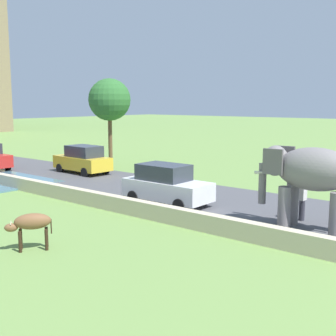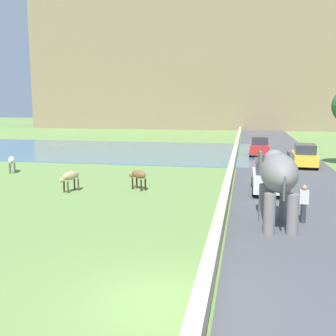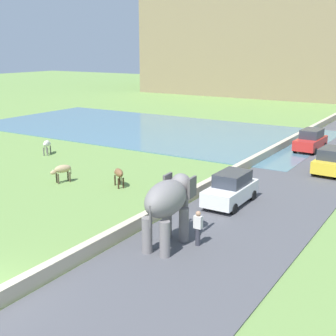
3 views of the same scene
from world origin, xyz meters
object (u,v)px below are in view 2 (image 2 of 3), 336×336
Objects in this scene: car_red at (260,146)px; cow_tan at (70,177)px; elephant at (278,177)px; cow_white at (12,161)px; cow_brown at (138,175)px; person_beside_elephant at (304,203)px; car_yellow at (305,156)px; car_white at (269,176)px.

cow_tan is (-10.81, -17.51, -0.06)m from car_red.
elephant is 0.87× the size of car_red.
elephant is 11.76m from cow_tan.
car_red is at bearing 58.31° from cow_tan.
cow_brown is at bearing -20.42° from cow_white.
person_beside_elephant is 1.19× the size of cow_white.
car_white is (-3.15, -9.47, 0.00)m from car_yellow.
cow_tan is at bearing -160.87° from cow_brown.
cow_white and cow_brown have the same top height.
cow_white is at bearing 159.58° from cow_brown.
car_yellow is at bearing 39.08° from cow_tan.
cow_brown is (3.57, 1.24, 0.00)m from cow_tan.
elephant is 0.86× the size of car_yellow.
car_yellow is 1.02× the size of car_white.
car_white is 7.27m from cow_brown.
person_beside_elephant is at bearing 28.92° from elephant.
car_white is 3.03× the size of cow_brown.
cow_white is at bearing 169.69° from car_white.
car_red is (-3.15, 6.18, 0.00)m from car_yellow.
car_yellow reaches higher than cow_white.
cow_white is 1.04× the size of cow_brown.
cow_tan is (-13.96, -11.34, -0.06)m from car_yellow.
elephant is 9.31m from cow_brown.
person_beside_elephant is 15.37m from car_yellow.
elephant is at bearing -101.29° from car_yellow.
car_red is (0.02, 22.03, -1.14)m from elephant.
car_yellow is (2.05, 15.23, 0.03)m from person_beside_elephant.
car_red is 2.88× the size of cow_tan.
person_beside_elephant is 1.16× the size of cow_tan.
cow_tan is at bearing 161.88° from person_beside_elephant.
car_red is at bearing 89.99° from car_white.
cow_tan is at bearing -140.92° from car_yellow.
car_red reaches higher than cow_brown.
car_red is 17.82m from cow_brown.
car_yellow is at bearing 44.18° from cow_brown.
person_beside_elephant is at bearing -87.07° from car_red.
cow_white is 8.37m from cow_tan.
car_yellow and car_red have the same top height.
car_yellow and car_white have the same top height.
car_white reaches higher than cow_brown.
cow_brown is at bearing -135.82° from car_yellow.
person_beside_elephant is at bearing -79.24° from car_white.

